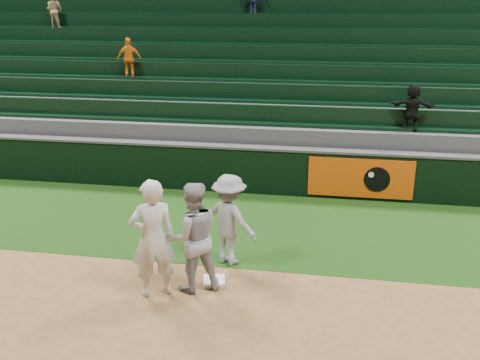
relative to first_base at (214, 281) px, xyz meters
name	(u,v)px	position (x,y,z in m)	size (l,w,h in m)	color
ground	(195,290)	(-0.27, -0.28, -0.04)	(70.00, 70.00, 0.00)	brown
foul_grass	(228,223)	(-0.27, 2.72, -0.04)	(36.00, 4.20, 0.01)	#14350D
first_base	(214,281)	(0.00, 0.00, 0.00)	(0.38, 0.38, 0.09)	white
first_baseman	(153,239)	(-0.92, -0.52, 1.00)	(0.76, 0.50, 2.09)	silver
baserunner	(193,237)	(-0.31, -0.21, 0.94)	(0.96, 0.75, 1.97)	#9DA0A7
base_coach	(229,220)	(0.12, 0.85, 0.85)	(1.15, 0.66, 1.77)	gray
field_wall	(245,169)	(-0.25, 4.92, 0.59)	(36.00, 0.45, 1.25)	black
stadium_seating	(263,103)	(-0.28, 8.69, 1.66)	(36.00, 5.95, 5.60)	#3D3D40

